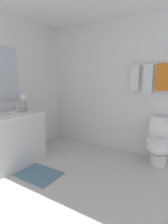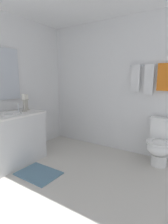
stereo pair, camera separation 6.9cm
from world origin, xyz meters
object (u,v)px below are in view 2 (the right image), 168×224
Objects in this scene: toilet at (160,143)px; bath_mat at (38,173)px; sink_basin at (9,117)px; towel_near_vanity at (135,78)px; candle_holder_tall at (27,102)px; towel_center at (149,79)px; towel_bar at (150,65)px; vanity_cabinet at (10,139)px; candle_holder_short at (24,102)px; towel_near_corner at (164,77)px.

toilet reaches higher than bath_mat.
toilet is (2.02, 1.27, -0.42)m from sink_basin.
towel_near_vanity is 2.20m from bath_mat.
candle_holder_tall is 0.46× the size of bath_mat.
towel_center is at bearing 52.97° from bath_mat.
toilet is 1.28m from towel_bar.
vanity_cabinet is at bearing -180.00° from bath_mat.
vanity_cabinet is 0.70m from candle_holder_tall.
candle_holder_tall reaches higher than toilet.
towel_near_vanity reaches higher than vanity_cabinet.
towel_center reaches higher than towel_bar.
toilet is at bearing -21.75° from towel_near_vanity.
towel_center is at bearing 40.31° from sink_basin.
candle_holder_short is 0.58× the size of towel_center.
sink_basin reaches higher than bath_mat.
towel_center and towel_near_corner have the same top height.
towel_bar reaches higher than toilet.
towel_near_vanity is at bearing 38.11° from candle_holder_short.
towel_near_vanity is at bearing 180.00° from towel_center.
towel_near_corner reaches higher than bath_mat.
vanity_cabinet is 2.13× the size of towel_center.
towel_near_vanity is at bearing 180.00° from towel_near_corner.
towel_bar is 0.31m from towel_near_vanity.
toilet is at bearing 32.12° from vanity_cabinet.
toilet is 1.63× the size of towel_near_vanity.
candle_holder_short reaches higher than toilet.
towel_near_vanity and towel_center have the same top height.
towel_bar is at bearing 40.67° from vanity_cabinet.
vanity_cabinet is 1.59× the size of towel_bar.
sink_basin is at bearing 90.00° from vanity_cabinet.
towel_center reaches higher than candle_holder_tall.
towel_center is 0.23m from towel_near_corner.
vanity_cabinet is 2.33× the size of towel_near_vanity.
towel_near_corner is at bearing 106.66° from toilet.
candle_holder_short is 2.32m from toilet.
vanity_cabinet is at bearing -90.00° from sink_basin.
vanity_cabinet is 2.39m from toilet.
towel_near_corner is at bearing -4.57° from towel_bar.
sink_basin is at bearing -80.64° from candle_holder_tall.
towel_near_vanity is (-0.23, -0.02, -0.21)m from towel_bar.
vanity_cabinet reaches higher than bath_mat.
towel_near_corner is (1.96, 1.47, 0.61)m from sink_basin.
toilet is (2.01, 0.97, -0.61)m from candle_holder_short.
towel_near_corner is 2.43m from bath_mat.
bath_mat is at bearing -137.75° from toilet.
candle_holder_short is at bearing 87.36° from sink_basin.
vanity_cabinet is 0.37m from sink_basin.
towel_bar is at bearing 142.20° from toilet.
candle_holder_tall is at bearing -152.51° from towel_near_corner.
sink_basin is 1.00m from bath_mat.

